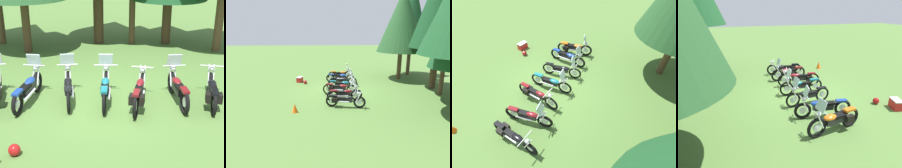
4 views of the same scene
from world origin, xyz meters
TOP-DOWN VIEW (x-y plane):
  - ground_plane at (0.00, 0.00)m, footprint 80.00×80.00m
  - motorcycle_0 at (-3.35, 0.08)m, footprint 0.80×2.21m
  - motorcycle_1 at (-2.32, 0.06)m, footprint 0.70×2.34m
  - motorcycle_2 at (-1.11, 0.18)m, footprint 0.66×2.21m
  - motorcycle_3 at (0.04, 0.08)m, footprint 0.74×2.27m
  - motorcycle_4 at (1.05, -0.22)m, footprint 0.82×2.32m
  - motorcycle_5 at (2.26, 0.06)m, footprint 0.71×2.22m
  - motorcycle_6 at (3.29, -0.04)m, footprint 0.86×2.27m
  - picnic_cooler at (-2.65, -3.34)m, footprint 0.69×0.52m
  - traffic_cone at (3.89, -2.77)m, footprint 0.32×0.32m
  - dropped_helmet at (-2.03, -2.82)m, footprint 0.29×0.29m

SIDE VIEW (x-z plane):
  - ground_plane at x=0.00m, z-range 0.00..0.00m
  - dropped_helmet at x=-2.03m, z-range 0.00..0.29m
  - picnic_cooler at x=-2.65m, z-range 0.00..0.43m
  - traffic_cone at x=3.89m, z-range 0.00..0.48m
  - motorcycle_6 at x=3.29m, z-range -0.07..0.93m
  - motorcycle_2 at x=-1.11m, z-range -0.22..1.14m
  - motorcycle_1 at x=-2.32m, z-range -0.22..1.14m
  - motorcycle_5 at x=2.26m, z-range -0.22..1.16m
  - motorcycle_4 at x=1.05m, z-range -0.04..0.99m
  - motorcycle_3 at x=0.04m, z-range -0.21..1.17m
  - motorcycle_0 at x=-3.35m, z-range -0.21..1.18m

